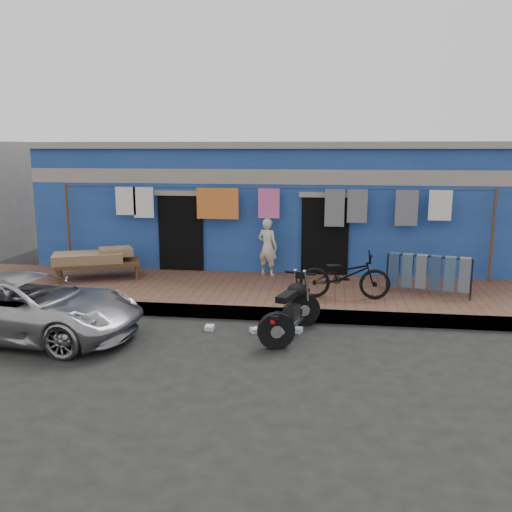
{
  "coord_description": "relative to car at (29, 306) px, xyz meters",
  "views": [
    {
      "loc": [
        1.42,
        -8.24,
        3.22
      ],
      "look_at": [
        0.0,
        2.0,
        1.15
      ],
      "focal_mm": 38.0,
      "sensor_mm": 36.0,
      "label": 1
    }
  ],
  "objects": [
    {
      "name": "ground",
      "position": [
        3.66,
        -0.07,
        -0.56
      ],
      "size": [
        80.0,
        80.0,
        0.0
      ],
      "primitive_type": "plane",
      "color": "black",
      "rests_on": "ground"
    },
    {
      "name": "sidewalk",
      "position": [
        3.66,
        2.93,
        -0.43
      ],
      "size": [
        28.0,
        3.0,
        0.25
      ],
      "primitive_type": "cube",
      "color": "brown",
      "rests_on": "ground"
    },
    {
      "name": "curb",
      "position": [
        3.66,
        1.48,
        -0.43
      ],
      "size": [
        28.0,
        0.1,
        0.25
      ],
      "primitive_type": "cube",
      "color": "gray",
      "rests_on": "ground"
    },
    {
      "name": "building",
      "position": [
        3.66,
        6.92,
        1.13
      ],
      "size": [
        12.2,
        5.2,
        3.36
      ],
      "color": "navy",
      "rests_on": "ground"
    },
    {
      "name": "clothesline",
      "position": [
        3.82,
        4.18,
        1.26
      ],
      "size": [
        10.06,
        0.06,
        2.1
      ],
      "color": "brown",
      "rests_on": "sidewalk"
    },
    {
      "name": "car",
      "position": [
        0.0,
        0.0,
        0.0
      ],
      "size": [
        4.1,
        2.11,
        1.12
      ],
      "primitive_type": "imported",
      "rotation": [
        0.0,
        0.0,
        1.49
      ],
      "color": "#ABAAAF",
      "rests_on": "ground"
    },
    {
      "name": "seated_person",
      "position": [
        3.63,
        4.13,
        0.37
      ],
      "size": [
        0.58,
        0.49,
        1.36
      ],
      "primitive_type": "imported",
      "rotation": [
        0.0,
        0.0,
        2.75
      ],
      "color": "beige",
      "rests_on": "sidewalk"
    },
    {
      "name": "bicycle",
      "position": [
        5.4,
        2.35,
        0.27
      ],
      "size": [
        1.81,
        0.68,
        1.16
      ],
      "primitive_type": "imported",
      "rotation": [
        0.0,
        0.0,
        1.6
      ],
      "color": "black",
      "rests_on": "sidewalk"
    },
    {
      "name": "motorcycle",
      "position": [
        4.45,
        0.64,
        -0.03
      ],
      "size": [
        1.48,
        1.95,
        1.05
      ],
      "primitive_type": null,
      "rotation": [
        0.0,
        0.0,
        -0.3
      ],
      "color": "black",
      "rests_on": "ground"
    },
    {
      "name": "charpoy",
      "position": [
        -0.21,
        3.29,
        0.02
      ],
      "size": [
        2.6,
        2.28,
        0.66
      ],
      "primitive_type": null,
      "rotation": [
        0.0,
        0.0,
        0.38
      ],
      "color": "brown",
      "rests_on": "sidewalk"
    },
    {
      "name": "jeans_rack",
      "position": [
        7.11,
        2.91,
        0.11
      ],
      "size": [
        1.92,
        1.18,
        0.84
      ],
      "primitive_type": null,
      "rotation": [
        0.0,
        0.0,
        -0.25
      ],
      "color": "black",
      "rests_on": "sidewalk"
    },
    {
      "name": "litter_a",
      "position": [
        3.83,
        0.75,
        -0.52
      ],
      "size": [
        0.25,
        0.24,
        0.09
      ],
      "primitive_type": "cube",
      "rotation": [
        0.0,
        0.0,
        0.63
      ],
      "color": "silver",
      "rests_on": "ground"
    },
    {
      "name": "litter_b",
      "position": [
        4.56,
        0.87,
        -0.52
      ],
      "size": [
        0.17,
        0.2,
        0.09
      ],
      "primitive_type": "cube",
      "rotation": [
        0.0,
        0.0,
        1.27
      ],
      "color": "silver",
      "rests_on": "ground"
    },
    {
      "name": "litter_c",
      "position": [
        2.98,
        0.79,
        -0.52
      ],
      "size": [
        0.16,
        0.19,
        0.08
      ],
      "primitive_type": "cube",
      "rotation": [
        0.0,
        0.0,
        1.58
      ],
      "color": "silver",
      "rests_on": "ground"
    }
  ]
}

